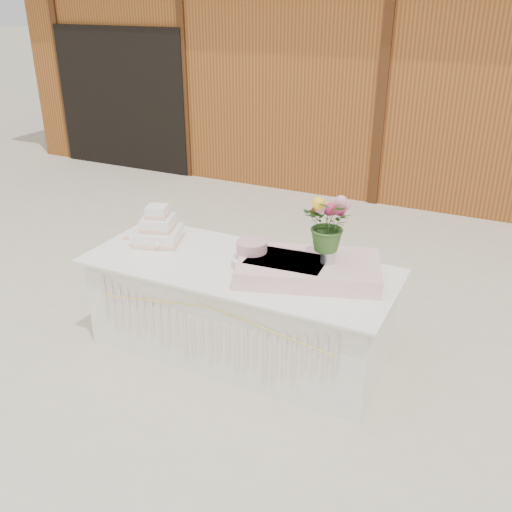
# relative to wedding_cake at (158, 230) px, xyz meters

# --- Properties ---
(ground) EXTENTS (80.00, 80.00, 0.00)m
(ground) POSITION_rel_wedding_cake_xyz_m (0.80, -0.10, -0.88)
(ground) COLOR beige
(ground) RESTS_ON ground
(barn) EXTENTS (12.60, 4.60, 3.30)m
(barn) POSITION_rel_wedding_cake_xyz_m (0.79, 5.89, 0.80)
(barn) COLOR brown
(barn) RESTS_ON ground
(cake_table) EXTENTS (2.40, 1.00, 0.77)m
(cake_table) POSITION_rel_wedding_cake_xyz_m (0.80, -0.10, -0.49)
(cake_table) COLOR white
(cake_table) RESTS_ON ground
(wedding_cake) EXTENTS (0.45, 0.45, 0.32)m
(wedding_cake) POSITION_rel_wedding_cake_xyz_m (0.00, 0.00, 0.00)
(wedding_cake) COLOR white
(wedding_cake) RESTS_ON cake_table
(pink_cake_stand) EXTENTS (0.29, 0.29, 0.21)m
(pink_cake_stand) POSITION_rel_wedding_cake_xyz_m (0.90, -0.09, 0.01)
(pink_cake_stand) COLOR white
(pink_cake_stand) RESTS_ON cake_table
(satin_runner) EXTENTS (1.16, 0.88, 0.13)m
(satin_runner) POSITION_rel_wedding_cake_xyz_m (1.34, -0.05, -0.04)
(satin_runner) COLOR beige
(satin_runner) RESTS_ON cake_table
(flower_vase) EXTENTS (0.11, 0.11, 0.14)m
(flower_vase) POSITION_rel_wedding_cake_xyz_m (1.47, -0.02, 0.09)
(flower_vase) COLOR #BCBCC1
(flower_vase) RESTS_ON satin_runner
(bouquet) EXTENTS (0.37, 0.33, 0.39)m
(bouquet) POSITION_rel_wedding_cake_xyz_m (1.47, -0.02, 0.36)
(bouquet) COLOR #345B24
(bouquet) RESTS_ON flower_vase
(loose_flowers) EXTENTS (0.21, 0.33, 0.02)m
(loose_flowers) POSITION_rel_wedding_cake_xyz_m (-0.25, 0.04, -0.10)
(loose_flowers) COLOR pink
(loose_flowers) RESTS_ON cake_table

